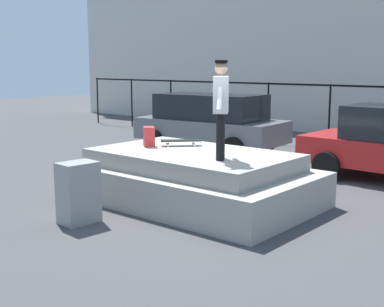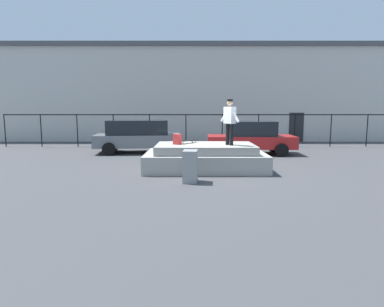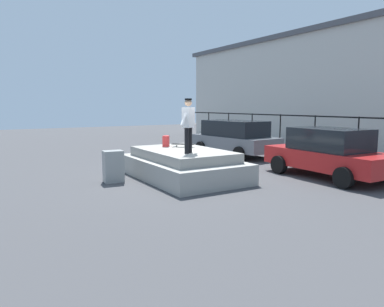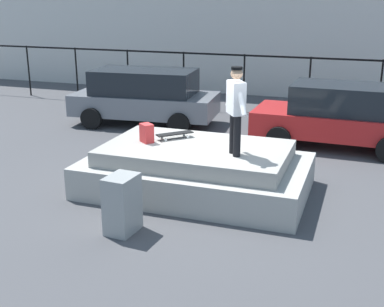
{
  "view_description": "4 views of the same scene",
  "coord_description": "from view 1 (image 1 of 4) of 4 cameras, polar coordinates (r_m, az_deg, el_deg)",
  "views": [
    {
      "loc": [
        5.89,
        -7.31,
        2.55
      ],
      "look_at": [
        -0.71,
        0.48,
        0.79
      ],
      "focal_mm": 48.53,
      "sensor_mm": 36.0,
      "label": 1
    },
    {
      "loc": [
        -0.73,
        -12.36,
        2.29
      ],
      "look_at": [
        -0.75,
        1.19,
        0.42
      ],
      "focal_mm": 30.7,
      "sensor_mm": 36.0,
      "label": 2
    },
    {
      "loc": [
        9.99,
        -5.9,
        2.41
      ],
      "look_at": [
        -0.5,
        0.45,
        0.75
      ],
      "focal_mm": 33.44,
      "sensor_mm": 36.0,
      "label": 3
    },
    {
      "loc": [
        2.91,
        -9.2,
        3.85
      ],
      "look_at": [
        -0.63,
        0.81,
        0.48
      ],
      "focal_mm": 46.93,
      "sensor_mm": 36.0,
      "label": 4
    }
  ],
  "objects": [
    {
      "name": "ground_plane",
      "position": [
        9.73,
        1.38,
        -5.41
      ],
      "size": [
        60.0,
        60.0,
        0.0
      ],
      "primitive_type": "plane",
      "color": "#424244"
    },
    {
      "name": "concrete_ledge",
      "position": [
        9.7,
        0.05,
        -2.78
      ],
      "size": [
        4.47,
        2.73,
        0.95
      ],
      "color": "#9E9B93",
      "rests_on": "ground_plane"
    },
    {
      "name": "skateboarder",
      "position": [
        8.71,
        3.19,
        5.59
      ],
      "size": [
        0.63,
        0.87,
        1.66
      ],
      "color": "black",
      "rests_on": "concrete_ledge"
    },
    {
      "name": "skateboard",
      "position": [
        10.25,
        -1.22,
        1.4
      ],
      "size": [
        0.69,
        0.71,
        0.12
      ],
      "color": "black",
      "rests_on": "concrete_ledge"
    },
    {
      "name": "backpack",
      "position": [
        10.21,
        -4.75,
        1.87
      ],
      "size": [
        0.34,
        0.33,
        0.39
      ],
      "primitive_type": "cube",
      "rotation": [
        0.0,
        0.0,
        2.48
      ],
      "color": "red",
      "rests_on": "concrete_ledge"
    },
    {
      "name": "car_grey_hatchback_near",
      "position": [
        15.33,
        2.07,
        3.61
      ],
      "size": [
        4.54,
        2.46,
        1.69
      ],
      "color": "slate",
      "rests_on": "ground_plane"
    },
    {
      "name": "utility_box",
      "position": [
        8.6,
        -12.38,
        -4.22
      ],
      "size": [
        0.49,
        0.63,
        1.0
      ],
      "primitive_type": "cube",
      "rotation": [
        0.0,
        0.0,
        -0.08
      ],
      "color": "gray",
      "rests_on": "ground_plane"
    },
    {
      "name": "fence_row",
      "position": [
        15.87,
        18.47,
        4.99
      ],
      "size": [
        24.06,
        0.06,
        1.96
      ],
      "color": "black",
      "rests_on": "ground_plane"
    }
  ]
}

